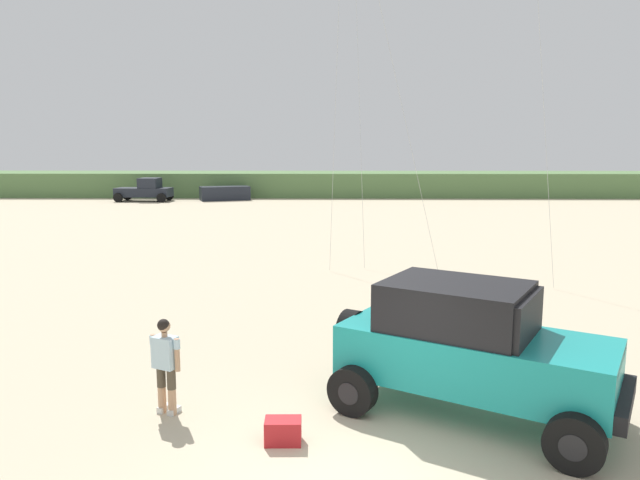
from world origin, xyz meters
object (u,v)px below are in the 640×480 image
at_px(distant_sedan, 225,193).
at_px(distant_pickup, 145,190).
at_px(jeep, 470,346).
at_px(person_watching, 166,361).
at_px(cooler_box, 283,431).

bearing_deg(distant_sedan, distant_pickup, 169.27).
relative_size(jeep, distant_pickup, 1.06).
xyz_separation_m(person_watching, distant_sedan, (-6.27, 41.91, -0.34)).
bearing_deg(jeep, cooler_box, -161.22).
distance_m(jeep, person_watching, 5.13).
bearing_deg(cooler_box, distant_pickup, 108.39).
distance_m(person_watching, cooler_box, 2.40).
height_order(jeep, cooler_box, jeep).
relative_size(cooler_box, distant_sedan, 0.13).
bearing_deg(person_watching, distant_pickup, 107.49).
height_order(person_watching, cooler_box, person_watching).
height_order(distant_pickup, distant_sedan, distant_pickup).
bearing_deg(distant_pickup, distant_sedan, 9.20).
distance_m(jeep, cooler_box, 3.40).
distance_m(distant_pickup, distant_sedan, 6.70).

